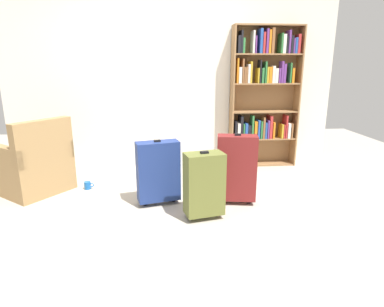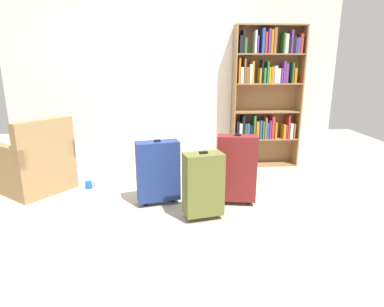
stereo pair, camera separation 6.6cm
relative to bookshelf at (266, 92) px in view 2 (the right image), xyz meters
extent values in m
plane|color=#B2A899|center=(-1.34, -1.56, -1.12)|extent=(8.47, 8.47, 0.00)
cube|color=silver|center=(-1.34, 0.18, 0.18)|extent=(4.84, 0.10, 2.60)
cube|color=olive|center=(-0.48, -0.02, -0.10)|extent=(0.02, 0.25, 2.04)
cube|color=olive|center=(0.50, -0.02, -0.10)|extent=(0.02, 0.25, 2.04)
cube|color=olive|center=(0.01, 0.10, -0.10)|extent=(1.00, 0.02, 2.04)
cube|color=olive|center=(0.01, -0.02, -1.11)|extent=(0.96, 0.23, 0.02)
cube|color=olive|center=(0.01, -0.02, -0.70)|extent=(0.96, 0.23, 0.02)
cube|color=olive|center=(0.01, -0.02, -0.29)|extent=(0.96, 0.23, 0.02)
cube|color=olive|center=(0.01, -0.02, 0.12)|extent=(0.96, 0.23, 0.02)
cube|color=olive|center=(0.01, -0.02, 0.52)|extent=(0.96, 0.23, 0.02)
cube|color=olive|center=(0.01, -0.02, 0.91)|extent=(0.96, 0.23, 0.02)
cube|color=black|center=(-0.42, -0.05, -0.56)|extent=(0.03, 0.17, 0.27)
cube|color=silver|center=(-0.38, -0.03, -0.57)|extent=(0.04, 0.20, 0.24)
cube|color=black|center=(-0.33, -0.03, -0.52)|extent=(0.03, 0.22, 0.34)
cube|color=#2D7238|center=(-0.30, -0.03, -0.58)|extent=(0.02, 0.21, 0.22)
cube|color=#264C99|center=(-0.26, -0.03, -0.57)|extent=(0.04, 0.20, 0.23)
cube|color=black|center=(-0.22, -0.06, -0.59)|extent=(0.04, 0.15, 0.20)
cube|color=#2D7238|center=(-0.17, -0.06, -0.51)|extent=(0.03, 0.15, 0.35)
cube|color=orange|center=(-0.12, -0.06, -0.56)|extent=(0.04, 0.15, 0.26)
cube|color=#264C99|center=(-0.07, -0.05, -0.55)|extent=(0.03, 0.16, 0.28)
cube|color=#2D7238|center=(-0.03, -0.03, -0.56)|extent=(0.02, 0.20, 0.26)
cube|color=brown|center=(0.00, -0.05, -0.53)|extent=(0.03, 0.17, 0.32)
cube|color=#264C99|center=(0.03, -0.04, -0.57)|extent=(0.03, 0.19, 0.24)
cube|color=#66337F|center=(0.07, -0.03, -0.55)|extent=(0.02, 0.21, 0.27)
cube|color=#B22D2D|center=(0.11, -0.03, -0.52)|extent=(0.04, 0.21, 0.33)
cube|color=orange|center=(0.15, -0.03, -0.57)|extent=(0.03, 0.20, 0.24)
cube|color=gold|center=(0.29, -0.05, -0.58)|extent=(0.03, 0.17, 0.21)
cube|color=#B22D2D|center=(0.32, -0.03, -0.58)|extent=(0.02, 0.21, 0.21)
cube|color=#B22D2D|center=(0.35, -0.04, -0.52)|extent=(0.02, 0.19, 0.34)
cube|color=silver|center=(0.39, -0.06, -0.58)|extent=(0.04, 0.15, 0.23)
cube|color=brown|center=(0.44, -0.04, -0.58)|extent=(0.02, 0.19, 0.22)
cube|color=orange|center=(-0.42, -0.04, 0.30)|extent=(0.02, 0.19, 0.34)
cube|color=silver|center=(-0.39, -0.06, 0.24)|extent=(0.04, 0.15, 0.22)
cube|color=brown|center=(-0.35, -0.03, 0.29)|extent=(0.02, 0.20, 0.34)
cube|color=brown|center=(-0.32, -0.05, 0.24)|extent=(0.02, 0.16, 0.22)
cube|color=brown|center=(-0.30, -0.05, 0.24)|extent=(0.02, 0.16, 0.23)
cube|color=silver|center=(-0.26, -0.05, 0.26)|extent=(0.03, 0.17, 0.26)
cube|color=gold|center=(-0.23, -0.04, 0.28)|extent=(0.02, 0.19, 0.30)
cube|color=gold|center=(-0.12, -0.05, 0.23)|extent=(0.02, 0.17, 0.21)
cube|color=black|center=(-0.10, -0.05, 0.29)|extent=(0.02, 0.16, 0.32)
cube|color=#2D7238|center=(-0.06, -0.04, 0.23)|extent=(0.03, 0.19, 0.21)
cube|color=#2D7238|center=(-0.02, -0.04, 0.28)|extent=(0.02, 0.19, 0.30)
cube|color=gold|center=(0.01, -0.06, 0.24)|extent=(0.03, 0.15, 0.22)
cube|color=orange|center=(0.05, -0.05, 0.24)|extent=(0.04, 0.16, 0.23)
cube|color=silver|center=(0.10, -0.06, 0.25)|extent=(0.04, 0.15, 0.24)
cube|color=silver|center=(0.14, -0.04, 0.23)|extent=(0.04, 0.18, 0.21)
cube|color=#66337F|center=(0.19, -0.04, 0.23)|extent=(0.02, 0.18, 0.21)
cube|color=#66337F|center=(0.22, -0.06, 0.28)|extent=(0.03, 0.15, 0.30)
cube|color=#66337F|center=(0.26, -0.04, 0.26)|extent=(0.03, 0.20, 0.27)
cube|color=#2D7238|center=(0.34, -0.06, 0.27)|extent=(0.02, 0.14, 0.28)
cube|color=orange|center=(0.38, -0.04, 0.23)|extent=(0.03, 0.19, 0.21)
cube|color=black|center=(-0.42, -0.03, 0.65)|extent=(0.04, 0.20, 0.23)
cube|color=black|center=(-0.38, -0.03, 0.69)|extent=(0.02, 0.21, 0.30)
cube|color=#2D7238|center=(-0.35, -0.06, 0.64)|extent=(0.03, 0.15, 0.21)
cube|color=silver|center=(-0.21, -0.04, 0.68)|extent=(0.02, 0.18, 0.30)
cube|color=#66337F|center=(-0.18, -0.04, 0.65)|extent=(0.02, 0.19, 0.23)
cube|color=#264C99|center=(-0.11, -0.03, 0.70)|extent=(0.04, 0.20, 0.33)
cube|color=#B22D2D|center=(-0.07, -0.04, 0.67)|extent=(0.03, 0.19, 0.28)
cube|color=#66337F|center=(-0.02, -0.04, 0.70)|extent=(0.03, 0.20, 0.33)
cube|color=orange|center=(0.01, -0.04, 0.69)|extent=(0.03, 0.20, 0.31)
cube|color=brown|center=(0.06, -0.03, 0.70)|extent=(0.04, 0.20, 0.34)
cube|color=#2D7238|center=(0.19, -0.04, 0.67)|extent=(0.02, 0.19, 0.27)
cube|color=silver|center=(0.22, -0.06, 0.66)|extent=(0.04, 0.14, 0.26)
cube|color=black|center=(0.26, -0.06, 0.65)|extent=(0.02, 0.15, 0.22)
cube|color=#66337F|center=(0.30, -0.05, 0.69)|extent=(0.03, 0.17, 0.31)
cube|color=black|center=(0.33, -0.03, 0.65)|extent=(0.03, 0.20, 0.24)
cube|color=#66337F|center=(0.36, -0.05, 0.64)|extent=(0.02, 0.16, 0.21)
cube|color=#264C99|center=(0.39, -0.04, 0.64)|extent=(0.03, 0.19, 0.21)
cube|color=#B22D2D|center=(0.43, -0.03, 0.66)|extent=(0.04, 0.20, 0.26)
cube|color=#9E7A4C|center=(-3.07, -0.83, -0.92)|extent=(0.98, 0.98, 0.40)
cube|color=tan|center=(-3.07, -0.83, -0.68)|extent=(0.77, 0.75, 0.08)
cube|color=#9E7A4C|center=(-2.85, -1.01, -0.47)|extent=(0.53, 0.62, 0.50)
cube|color=#9E7A4C|center=(-2.89, -0.60, -0.61)|extent=(0.61, 0.51, 0.22)
cube|color=#9E7A4C|center=(-3.26, -1.07, -0.61)|extent=(0.61, 0.51, 0.22)
cylinder|color=#1959A5|center=(-2.44, -0.85, -1.07)|extent=(0.08, 0.08, 0.10)
torus|color=#1959A5|center=(-2.39, -0.85, -1.06)|extent=(0.06, 0.01, 0.06)
cube|color=maroon|center=(-0.70, -1.42, -0.71)|extent=(0.45, 0.25, 0.72)
cube|color=black|center=(-0.70, -1.42, -0.34)|extent=(0.07, 0.05, 0.02)
cylinder|color=black|center=(-0.85, -1.39, -1.09)|extent=(0.06, 0.06, 0.05)
cylinder|color=black|center=(-0.55, -1.44, -1.09)|extent=(0.06, 0.06, 0.05)
cube|color=brown|center=(-1.10, -1.75, -0.75)|extent=(0.42, 0.29, 0.62)
cube|color=black|center=(-1.10, -1.75, -0.43)|extent=(0.09, 0.06, 0.02)
cylinder|color=black|center=(-1.23, -1.78, -1.09)|extent=(0.06, 0.06, 0.05)
cylinder|color=black|center=(-0.97, -1.72, -1.09)|extent=(0.06, 0.06, 0.05)
cube|color=navy|center=(-1.55, -1.36, -0.74)|extent=(0.49, 0.29, 0.66)
cube|color=black|center=(-1.55, -1.36, -0.40)|extent=(0.07, 0.05, 0.02)
cylinder|color=black|center=(-1.71, -1.40, -1.09)|extent=(0.06, 0.06, 0.05)
cylinder|color=black|center=(-1.40, -1.33, -1.09)|extent=(0.06, 0.06, 0.05)
camera|label=1|loc=(-1.48, -4.72, 0.37)|focal=30.26mm
camera|label=2|loc=(-1.42, -4.72, 0.37)|focal=30.26mm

